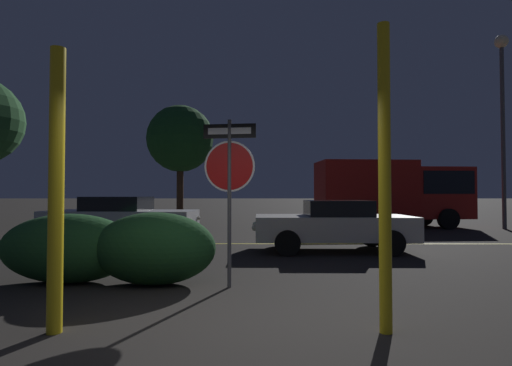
{
  "coord_description": "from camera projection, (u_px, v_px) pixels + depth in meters",
  "views": [
    {
      "loc": [
        0.46,
        -4.15,
        1.42
      ],
      "look_at": [
        0.4,
        3.98,
        1.65
      ],
      "focal_mm": 28.0,
      "sensor_mm": 36.0,
      "label": 1
    }
  ],
  "objects": [
    {
      "name": "passing_car_2",
      "position": [
        121.0,
        217.0,
        12.73
      ],
      "size": [
        4.8,
        2.2,
        1.34
      ],
      "rotation": [
        0.0,
        0.0,
        -1.62
      ],
      "color": "silver",
      "rests_on": "ground_plane"
    },
    {
      "name": "hedge_bush_1",
      "position": [
        69.0,
        248.0,
        6.4
      ],
      "size": [
        2.2,
        1.06,
        1.11
      ],
      "primitive_type": "ellipsoid",
      "color": "#1E4C23",
      "rests_on": "ground_plane"
    },
    {
      "name": "passing_car_3",
      "position": [
        333.0,
        225.0,
        10.01
      ],
      "size": [
        3.96,
        1.93,
        1.26
      ],
      "rotation": [
        0.0,
        0.0,
        1.57
      ],
      "color": "silver",
      "rests_on": "ground_plane"
    },
    {
      "name": "ground_plane",
      "position": [
        214.0,
        332.0,
        4.11
      ],
      "size": [
        260.0,
        260.0,
        0.0
      ],
      "primitive_type": "plane",
      "color": "black"
    },
    {
      "name": "yellow_pole_right",
      "position": [
        385.0,
        176.0,
        4.13
      ],
      "size": [
        0.13,
        0.13,
        3.21
      ],
      "primitive_type": "cylinder",
      "color": "yellow",
      "rests_on": "ground_plane"
    },
    {
      "name": "street_lamp",
      "position": [
        502.0,
        94.0,
        16.46
      ],
      "size": [
        0.54,
        0.54,
        8.02
      ],
      "color": "#4C4C51",
      "rests_on": "ground_plane"
    },
    {
      "name": "road_center_stripe",
      "position": [
        243.0,
        244.0,
        11.42
      ],
      "size": [
        42.11,
        0.12,
        0.01
      ],
      "primitive_type": "cube",
      "color": "gold",
      "rests_on": "ground_plane"
    },
    {
      "name": "yellow_pole_left",
      "position": [
        56.0,
        189.0,
        4.12
      ],
      "size": [
        0.15,
        0.15,
        2.95
      ],
      "primitive_type": "cylinder",
      "color": "yellow",
      "rests_on": "ground_plane"
    },
    {
      "name": "hedge_bush_2",
      "position": [
        155.0,
        248.0,
        6.27
      ],
      "size": [
        1.93,
        1.11,
        1.14
      ],
      "primitive_type": "ellipsoid",
      "color": "#19421E",
      "rests_on": "ground_plane"
    },
    {
      "name": "delivery_truck",
      "position": [
        395.0,
        191.0,
        17.06
      ],
      "size": [
        6.46,
        2.69,
        2.82
      ],
      "rotation": [
        0.0,
        0.0,
        -1.49
      ],
      "color": "maroon",
      "rests_on": "ground_plane"
    },
    {
      "name": "stop_sign",
      "position": [
        230.0,
        170.0,
        6.13
      ],
      "size": [
        0.82,
        0.12,
        2.57
      ],
      "rotation": [
        0.0,
        0.0,
        -0.12
      ],
      "color": "#4C4C51",
      "rests_on": "ground_plane"
    },
    {
      "name": "tree_0",
      "position": [
        180.0,
        139.0,
        18.96
      ],
      "size": [
        3.16,
        3.16,
        5.64
      ],
      "color": "#422D1E",
      "rests_on": "ground_plane"
    }
  ]
}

